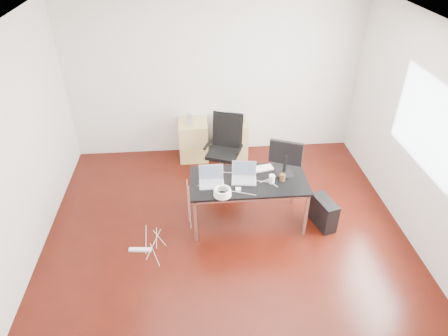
{
  "coord_description": "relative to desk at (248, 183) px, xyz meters",
  "views": [
    {
      "loc": [
        -0.39,
        -3.97,
        3.9
      ],
      "look_at": [
        0.0,
        0.55,
        0.85
      ],
      "focal_mm": 32.0,
      "sensor_mm": 36.0,
      "label": 1
    }
  ],
  "objects": [
    {
      "name": "wastebasket",
      "position": [
        -0.46,
        1.84,
        -0.54
      ],
      "size": [
        0.32,
        0.32,
        0.28
      ],
      "primitive_type": "cylinder",
      "rotation": [
        0.0,
        0.0,
        0.43
      ],
      "color": "black",
      "rests_on": "ground"
    },
    {
      "name": "cup_brown",
      "position": [
        0.46,
        -0.05,
        0.1
      ],
      "size": [
        0.1,
        0.1,
        0.1
      ],
      "primitive_type": "cylinder",
      "rotation": [
        0.0,
        0.0,
        -0.36
      ],
      "color": "#57351E",
      "rests_on": "desk"
    },
    {
      "name": "room_shell",
      "position": [
        -0.29,
        -0.41,
        0.73
      ],
      "size": [
        5.0,
        5.0,
        5.0
      ],
      "color": "#330B05",
      "rests_on": "ground"
    },
    {
      "name": "desk",
      "position": [
        0.0,
        0.0,
        0.0
      ],
      "size": [
        1.6,
        0.8,
        0.73
      ],
      "color": "black",
      "rests_on": "ground"
    },
    {
      "name": "pc_tower",
      "position": [
        1.07,
        -0.18,
        -0.46
      ],
      "size": [
        0.31,
        0.49,
        0.44
      ],
      "primitive_type": "cube",
      "rotation": [
        0.0,
        0.0,
        0.28
      ],
      "color": "black",
      "rests_on": "ground"
    },
    {
      "name": "power_adapter",
      "position": [
        -0.17,
        -0.22,
        0.07
      ],
      "size": [
        0.08,
        0.08,
        0.03
      ],
      "primitive_type": "cube",
      "rotation": [
        0.0,
        0.0,
        -0.1
      ],
      "color": "white",
      "rests_on": "desk"
    },
    {
      "name": "filing_cabinet_right",
      "position": [
        -0.03,
        1.82,
        -0.33
      ],
      "size": [
        0.5,
        0.5,
        0.7
      ],
      "primitive_type": "cube",
      "color": "tan",
      "rests_on": "ground"
    },
    {
      "name": "monitor",
      "position": [
        0.51,
        0.11,
        0.34
      ],
      "size": [
        0.43,
        0.26,
        0.51
      ],
      "rotation": [
        0.0,
        0.0,
        -0.39
      ],
      "color": "black",
      "rests_on": "desk"
    },
    {
      "name": "laptop_left",
      "position": [
        -0.51,
        -0.03,
        0.11
      ],
      "size": [
        0.33,
        0.26,
        0.23
      ],
      "rotation": [
        0.0,
        0.0,
        -0.01
      ],
      "color": "silver",
      "rests_on": "desk"
    },
    {
      "name": "power_strip",
      "position": [
        -1.5,
        -0.49,
        -0.66
      ],
      "size": [
        0.3,
        0.09,
        0.04
      ],
      "primitive_type": "cube",
      "rotation": [
        0.0,
        0.0,
        -0.09
      ],
      "color": "white",
      "rests_on": "ground"
    },
    {
      "name": "speaker",
      "position": [
        -0.78,
        1.78,
        0.11
      ],
      "size": [
        0.09,
        0.09,
        0.18
      ],
      "primitive_type": "cube",
      "rotation": [
        0.0,
        0.0,
        0.06
      ],
      "color": "#9E9E9E",
      "rests_on": "filing_cabinet_left"
    },
    {
      "name": "keyboard",
      "position": [
        0.16,
        0.23,
        0.06
      ],
      "size": [
        0.46,
        0.23,
        0.02
      ],
      "primitive_type": "cube",
      "rotation": [
        0.0,
        0.0,
        0.21
      ],
      "color": "white",
      "rests_on": "desk"
    },
    {
      "name": "cable_coil",
      "position": [
        -0.38,
        -0.32,
        0.11
      ],
      "size": [
        0.24,
        0.24,
        0.11
      ],
      "rotation": [
        0.0,
        0.0,
        0.27
      ],
      "color": "white",
      "rests_on": "desk"
    },
    {
      "name": "cup_white",
      "position": [
        0.3,
        -0.09,
        0.11
      ],
      "size": [
        0.09,
        0.09,
        0.12
      ],
      "primitive_type": "cylinder",
      "rotation": [
        0.0,
        0.0,
        -0.07
      ],
      "color": "white",
      "rests_on": "desk"
    },
    {
      "name": "office_chair",
      "position": [
        -0.22,
        1.16,
        -0.07
      ],
      "size": [
        0.62,
        0.64,
        1.08
      ],
      "rotation": [
        0.0,
        0.0,
        -0.37
      ],
      "color": "black",
      "rests_on": "ground"
    },
    {
      "name": "filing_cabinet_left",
      "position": [
        -0.73,
        1.82,
        -0.33
      ],
      "size": [
        0.5,
        0.5,
        0.7
      ],
      "primitive_type": "cube",
      "color": "tan",
      "rests_on": "ground"
    },
    {
      "name": "laptop_right",
      "position": [
        -0.06,
        0.02,
        0.11
      ],
      "size": [
        0.36,
        0.3,
        0.23
      ],
      "rotation": [
        0.0,
        0.0,
        -0.13
      ],
      "color": "silver",
      "rests_on": "desk"
    },
    {
      "name": "navy_garment",
      "position": [
        -0.01,
        1.84,
        0.07
      ],
      "size": [
        0.35,
        0.31,
        0.09
      ],
      "primitive_type": "cube",
      "rotation": [
        0.0,
        0.0,
        -0.26
      ],
      "color": "black",
      "rests_on": "filing_cabinet_right"
    }
  ]
}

